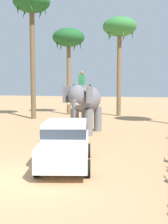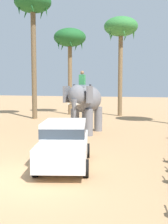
% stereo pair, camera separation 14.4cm
% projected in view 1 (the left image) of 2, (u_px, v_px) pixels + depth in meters
% --- Properties ---
extents(ground_plane, '(120.00, 120.00, 0.00)m').
position_uv_depth(ground_plane, '(22.00, 178.00, 9.42)').
color(ground_plane, tan).
extents(car_sedan_foreground, '(2.65, 4.39, 1.70)m').
position_uv_depth(car_sedan_foreground, '(66.00, 142.00, 10.69)').
color(car_sedan_foreground, white).
rests_on(car_sedan_foreground, ground).
extents(elephant_with_mahout, '(1.88, 3.94, 3.88)m').
position_uv_depth(elephant_with_mahout, '(85.00, 102.00, 17.64)').
color(elephant_with_mahout, slate).
rests_on(elephant_with_mahout, ground).
extents(palm_tree_left_of_road, '(3.20, 3.20, 11.05)m').
position_uv_depth(palm_tree_left_of_road, '(32.00, 8.00, 24.44)').
color(palm_tree_left_of_road, brown).
rests_on(palm_tree_left_of_road, ground).
extents(palm_tree_far_back, '(3.20, 3.20, 9.42)m').
position_uv_depth(palm_tree_far_back, '(120.00, 30.00, 26.89)').
color(palm_tree_far_back, brown).
rests_on(palm_tree_far_back, ground).
extents(palm_tree_leaning_seaward, '(3.20, 3.20, 8.62)m').
position_uv_depth(palm_tree_leaning_seaward, '(69.00, 40.00, 28.25)').
color(palm_tree_leaning_seaward, brown).
rests_on(palm_tree_leaning_seaward, ground).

